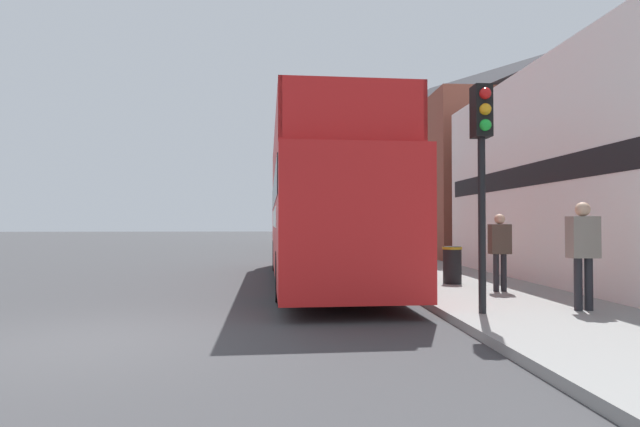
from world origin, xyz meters
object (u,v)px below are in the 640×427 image
lamp_post_second (366,184)px  lamp_post_third (341,191)px  parked_car_ahead_of_bus (320,243)px  pedestrian_nearest (583,245)px  lamp_post_nearest (412,163)px  tour_bus (321,213)px  traffic_signal (482,146)px  litter_bin (452,264)px  pedestrian_second (500,245)px

lamp_post_second → lamp_post_third: bearing=91.2°
parked_car_ahead_of_bus → lamp_post_second: 3.75m
pedestrian_nearest → lamp_post_nearest: 4.97m
tour_bus → lamp_post_third: bearing=79.6°
tour_bus → lamp_post_second: size_ratio=2.58×
lamp_post_third → pedestrian_nearest: bearing=-84.6°
parked_car_ahead_of_bus → lamp_post_nearest: (1.63, -10.07, 2.41)m
parked_car_ahead_of_bus → lamp_post_second: bearing=-54.5°
traffic_signal → litter_bin: size_ratio=4.13×
traffic_signal → lamp_post_third: lamp_post_third is taller
tour_bus → lamp_post_second: lamp_post_second is taller
lamp_post_third → parked_car_ahead_of_bus: bearing=-105.4°
parked_car_ahead_of_bus → pedestrian_second: bearing=-78.6°
traffic_signal → lamp_post_second: lamp_post_second is taller
tour_bus → lamp_post_nearest: (2.19, -1.36, 1.25)m
tour_bus → litter_bin: 3.76m
tour_bus → pedestrian_nearest: 6.91m
tour_bus → parked_car_ahead_of_bus: tour_bus is taller
tour_bus → pedestrian_nearest: (4.02, -5.59, -0.64)m
pedestrian_nearest → lamp_post_second: 12.39m
parked_car_ahead_of_bus → pedestrian_second: 12.32m
pedestrian_nearest → litter_bin: bearing=104.0°
lamp_post_nearest → lamp_post_second: bearing=89.2°
lamp_post_nearest → lamp_post_second: size_ratio=0.97×
pedestrian_nearest → lamp_post_third: lamp_post_third is taller
lamp_post_third → tour_bus: bearing=-98.4°
tour_bus → pedestrian_second: tour_bus is taller
tour_bus → lamp_post_nearest: 2.86m
tour_bus → parked_car_ahead_of_bus: bearing=84.3°
pedestrian_nearest → lamp_post_third: 20.21m
parked_car_ahead_of_bus → litter_bin: (2.51, -10.49, -0.09)m
litter_bin → lamp_post_nearest: bearing=154.7°
lamp_post_second → litter_bin: (0.77, -8.30, -2.60)m
pedestrian_nearest → traffic_signal: size_ratio=0.49×
pedestrian_nearest → lamp_post_second: bearing=98.1°
parked_car_ahead_of_bus → pedestrian_second: (3.06, -11.92, 0.43)m
lamp_post_nearest → lamp_post_second: (0.11, 7.89, 0.10)m
parked_car_ahead_of_bus → pedestrian_second: size_ratio=2.73×
lamp_post_second → lamp_post_third: (-0.16, 7.89, 0.21)m
tour_bus → litter_bin: tour_bus is taller
pedestrian_nearest → lamp_post_second: lamp_post_second is taller
pedestrian_second → lamp_post_third: lamp_post_third is taller
parked_car_ahead_of_bus → litter_bin: parked_car_ahead_of_bus is taller
lamp_post_nearest → litter_bin: size_ratio=4.76×
pedestrian_nearest → lamp_post_nearest: bearing=113.4°
lamp_post_second → pedestrian_second: bearing=-82.2°
tour_bus → lamp_post_nearest: size_ratio=2.67×
pedestrian_nearest → lamp_post_second: size_ratio=0.41×
traffic_signal → lamp_post_second: size_ratio=0.84×
parked_car_ahead_of_bus → pedestrian_nearest: pedestrian_nearest is taller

